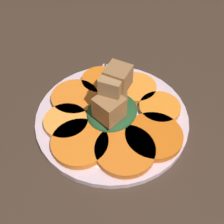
% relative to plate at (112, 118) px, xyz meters
% --- Properties ---
extents(table_slab, '(1.20, 1.20, 0.02)m').
position_rel_plate_xyz_m(table_slab, '(0.00, 0.00, -0.02)').
color(table_slab, '#38281E').
rests_on(table_slab, ground).
extents(plate, '(0.26, 0.26, 0.01)m').
position_rel_plate_xyz_m(plate, '(0.00, 0.00, 0.00)').
color(plate, silver).
rests_on(plate, table_slab).
extents(carrot_slice_0, '(0.07, 0.07, 0.01)m').
position_rel_plate_xyz_m(carrot_slice_0, '(0.06, -0.05, 0.01)').
color(carrot_slice_0, orange).
rests_on(carrot_slice_0, plate).
extents(carrot_slice_1, '(0.09, 0.09, 0.01)m').
position_rel_plate_xyz_m(carrot_slice_1, '(0.08, -0.01, 0.01)').
color(carrot_slice_1, orange).
rests_on(carrot_slice_1, plate).
extents(carrot_slice_2, '(0.09, 0.09, 0.01)m').
position_rel_plate_xyz_m(carrot_slice_2, '(0.05, 0.06, 0.01)').
color(carrot_slice_2, orange).
rests_on(carrot_slice_2, plate).
extents(carrot_slice_3, '(0.09, 0.09, 0.01)m').
position_rel_plate_xyz_m(carrot_slice_3, '(0.00, 0.08, 0.01)').
color(carrot_slice_3, '#D56013').
rests_on(carrot_slice_3, plate).
extents(carrot_slice_4, '(0.07, 0.07, 0.01)m').
position_rel_plate_xyz_m(carrot_slice_4, '(-0.06, 0.06, 0.01)').
color(carrot_slice_4, orange).
rests_on(carrot_slice_4, plate).
extents(carrot_slice_5, '(0.07, 0.07, 0.01)m').
position_rel_plate_xyz_m(carrot_slice_5, '(-0.07, -0.00, 0.01)').
color(carrot_slice_5, orange).
rests_on(carrot_slice_5, plate).
extents(carrot_slice_6, '(0.07, 0.07, 0.01)m').
position_rel_plate_xyz_m(carrot_slice_6, '(-0.05, -0.06, 0.01)').
color(carrot_slice_6, orange).
rests_on(carrot_slice_6, plate).
extents(carrot_slice_7, '(0.08, 0.08, 0.01)m').
position_rel_plate_xyz_m(carrot_slice_7, '(0.01, -0.07, 0.01)').
color(carrot_slice_7, orange).
rests_on(carrot_slice_7, plate).
extents(center_pile, '(0.09, 0.08, 0.09)m').
position_rel_plate_xyz_m(center_pile, '(-0.00, 0.00, 0.04)').
color(center_pile, '#1E4723').
rests_on(center_pile, plate).
extents(fork, '(0.17, 0.08, 0.00)m').
position_rel_plate_xyz_m(fork, '(-0.02, -0.05, 0.01)').
color(fork, '#B2B2B7').
rests_on(fork, plate).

